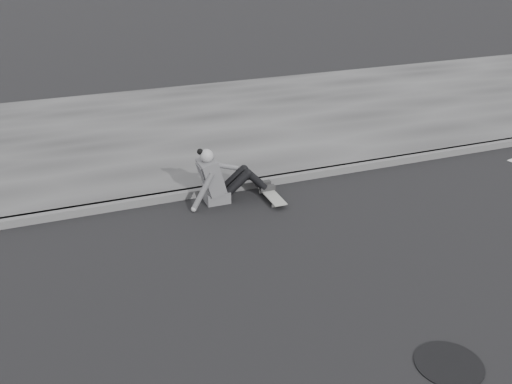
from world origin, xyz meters
TOP-DOWN VIEW (x-y plane):
  - ground at (0.00, 0.00)m, footprint 80.00×80.00m
  - curb at (0.00, 2.58)m, footprint 24.00×0.16m
  - sidewalk at (0.00, 5.60)m, footprint 24.00×6.00m
  - manhole at (0.65, -1.90)m, footprint 0.66×0.66m
  - skateboard at (0.42, 2.05)m, footprint 0.20×0.78m
  - seated_woman at (-0.31, 2.29)m, footprint 1.38×0.46m

SIDE VIEW (x-z plane):
  - ground at x=0.00m, z-range 0.00..0.00m
  - manhole at x=0.65m, z-range 0.00..0.01m
  - curb at x=0.00m, z-range 0.00..0.12m
  - sidewalk at x=0.00m, z-range 0.00..0.12m
  - skateboard at x=0.42m, z-range 0.03..0.12m
  - seated_woman at x=-0.31m, z-range -0.08..0.80m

